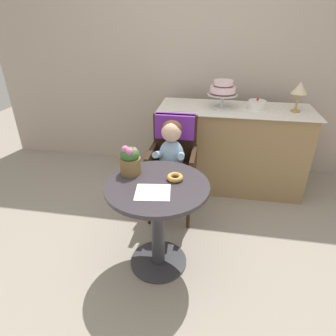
{
  "coord_description": "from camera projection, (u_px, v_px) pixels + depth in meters",
  "views": [
    {
      "loc": [
        0.36,
        -1.63,
        1.73
      ],
      "look_at": [
        0.05,
        0.15,
        0.77
      ],
      "focal_mm": 30.73,
      "sensor_mm": 36.0,
      "label": 1
    }
  ],
  "objects": [
    {
      "name": "round_layer_cake",
      "position": [
        257.0,
        105.0,
        2.88
      ],
      "size": [
        0.18,
        0.18,
        0.11
      ],
      "color": "white",
      "rests_on": "display_counter"
    },
    {
      "name": "wicker_chair",
      "position": [
        174.0,
        151.0,
        2.62
      ],
      "size": [
        0.42,
        0.45,
        0.95
      ],
      "rotation": [
        0.0,
        0.0,
        -0.04
      ],
      "color": "#332114",
      "rests_on": "ground"
    },
    {
      "name": "display_counter",
      "position": [
        231.0,
        148.0,
        3.12
      ],
      "size": [
        1.56,
        0.62,
        0.9
      ],
      "color": "#93754C",
      "rests_on": "ground"
    },
    {
      "name": "flower_vase",
      "position": [
        130.0,
        160.0,
        2.04
      ],
      "size": [
        0.15,
        0.15,
        0.22
      ],
      "color": "brown",
      "rests_on": "cafe_table"
    },
    {
      "name": "ground_plane",
      "position": [
        159.0,
        262.0,
        2.28
      ],
      "size": [
        8.0,
        8.0,
        0.0
      ],
      "primitive_type": "plane",
      "color": "gray"
    },
    {
      "name": "table_lamp",
      "position": [
        300.0,
        89.0,
        2.71
      ],
      "size": [
        0.15,
        0.15,
        0.28
      ],
      "color": "#B28C47",
      "rests_on": "display_counter"
    },
    {
      "name": "cafe_table",
      "position": [
        158.0,
        210.0,
        2.05
      ],
      "size": [
        0.72,
        0.72,
        0.72
      ],
      "color": "#332D33",
      "rests_on": "ground"
    },
    {
      "name": "donut_front",
      "position": [
        175.0,
        177.0,
        1.99
      ],
      "size": [
        0.12,
        0.12,
        0.04
      ],
      "color": "#AD7542",
      "rests_on": "cafe_table"
    },
    {
      "name": "tiered_cake_stand",
      "position": [
        223.0,
        90.0,
        2.85
      ],
      "size": [
        0.3,
        0.3,
        0.27
      ],
      "color": "silver",
      "rests_on": "display_counter"
    },
    {
      "name": "paper_napkin",
      "position": [
        153.0,
        192.0,
        1.85
      ],
      "size": [
        0.25,
        0.23,
        0.0
      ],
      "primitive_type": "cube",
      "rotation": [
        0.0,
        0.0,
        0.14
      ],
      "color": "white",
      "rests_on": "cafe_table"
    },
    {
      "name": "seated_child",
      "position": [
        171.0,
        154.0,
        2.47
      ],
      "size": [
        0.27,
        0.32,
        0.73
      ],
      "color": "#8CADCC",
      "rests_on": "ground"
    },
    {
      "name": "back_wall",
      "position": [
        189.0,
        54.0,
        3.26
      ],
      "size": [
        4.8,
        0.1,
        2.7
      ],
      "primitive_type": "cube",
      "color": "#B2A393",
      "rests_on": "ground"
    }
  ]
}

